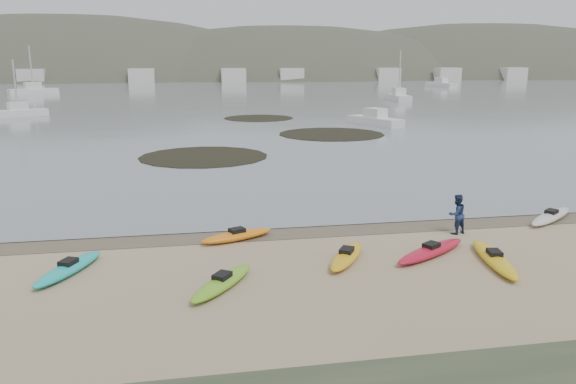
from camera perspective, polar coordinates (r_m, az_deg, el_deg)
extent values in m
plane|color=tan|center=(22.40, 0.00, -3.73)|extent=(600.00, 600.00, 0.00)
plane|color=brown|center=(22.12, 0.14, -3.95)|extent=(60.00, 60.00, 0.00)
plane|color=slate|center=(321.17, -9.77, 11.99)|extent=(1200.00, 1200.00, 0.00)
ellipsoid|color=gold|center=(19.83, 20.19, -6.37)|extent=(1.40, 3.89, 0.34)
ellipsoid|color=silver|center=(25.94, 25.16, -2.26)|extent=(3.44, 2.70, 0.34)
ellipsoid|color=orange|center=(21.05, -5.19, -4.44)|extent=(2.96, 1.78, 0.34)
ellipsoid|color=#6EB424|center=(16.85, -6.70, -9.12)|extent=(2.39, 3.02, 0.34)
ellipsoid|color=gold|center=(18.95, 5.97, -6.51)|extent=(2.16, 2.93, 0.34)
ellipsoid|color=#1CAEAD|center=(19.10, -21.37, -7.23)|extent=(2.03, 3.28, 0.34)
ellipsoid|color=#B2122A|center=(19.95, 14.33, -5.83)|extent=(3.52, 2.60, 0.34)
imported|color=navy|center=(22.51, 16.76, -2.17)|extent=(0.90, 0.78, 1.56)
cylinder|color=black|center=(39.14, -8.57, 3.56)|extent=(8.84, 8.84, 0.04)
cylinder|color=black|center=(50.62, 4.42, 5.87)|extent=(9.45, 9.45, 0.04)
cylinder|color=black|center=(64.38, -3.00, 7.49)|extent=(7.88, 7.88, 0.04)
cube|color=silver|center=(73.50, -25.72, 7.26)|extent=(6.47, 4.70, 0.90)
cube|color=silver|center=(58.11, 8.85, 7.15)|extent=(4.34, 6.77, 0.92)
cube|color=silver|center=(93.90, 11.17, 9.41)|extent=(2.84, 7.93, 1.09)
cube|color=silver|center=(119.12, -24.45, 9.31)|extent=(8.97, 6.35, 1.24)
cube|color=silver|center=(142.18, 15.27, 10.48)|extent=(4.85, 9.10, 1.23)
ellipsoid|color=#384235|center=(221.34, -21.02, 6.09)|extent=(220.00, 120.00, 80.00)
ellipsoid|color=#384235|center=(215.73, 0.18, 7.53)|extent=(200.00, 110.00, 68.00)
ellipsoid|color=#384235|center=(254.49, 19.09, 7.28)|extent=(230.00, 130.00, 76.00)
cube|color=beige|center=(170.47, -23.61, 10.72)|extent=(7.00, 5.00, 4.00)
cube|color=beige|center=(166.74, -15.42, 11.31)|extent=(7.00, 5.00, 4.00)
cube|color=beige|center=(166.43, -7.00, 11.67)|extent=(7.00, 5.00, 4.00)
cube|color=beige|center=(169.54, 1.30, 11.80)|extent=(7.00, 5.00, 4.00)
cube|color=beige|center=(175.91, 9.14, 11.69)|extent=(7.00, 5.00, 4.00)
cube|color=beige|center=(185.19, 16.31, 11.41)|extent=(7.00, 5.00, 4.00)
cube|color=beige|center=(196.97, 22.70, 11.01)|extent=(7.00, 5.00, 4.00)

